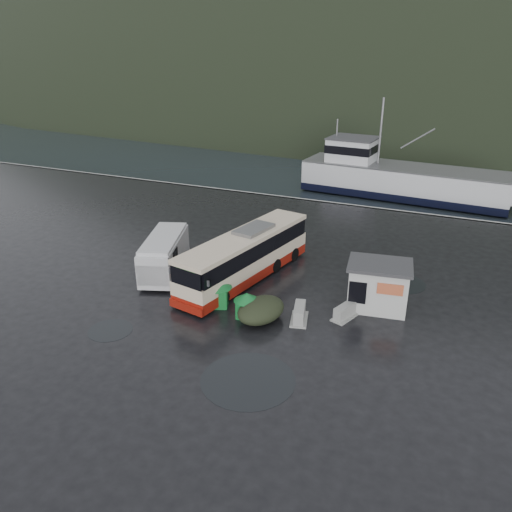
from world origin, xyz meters
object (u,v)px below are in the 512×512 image
at_px(jersey_barrier_a, 344,318).
at_px(coach_bus, 246,278).
at_px(jersey_barrier_b, 299,320).
at_px(fishing_trawler, 403,184).
at_px(dome_tent, 261,320).
at_px(white_van, 166,273).
at_px(ticket_kiosk, 376,307).
at_px(waste_bin_right, 247,316).
at_px(waste_bin_left, 218,305).

bearing_deg(jersey_barrier_a, coach_bus, 160.93).
bearing_deg(jersey_barrier_b, fishing_trawler, 88.73).
xyz_separation_m(dome_tent, fishing_trawler, (2.55, 31.55, 0.00)).
bearing_deg(jersey_barrier_b, coach_bus, 143.28).
relative_size(white_van, ticket_kiosk, 1.76).
distance_m(coach_bus, white_van, 5.16).
bearing_deg(coach_bus, fishing_trawler, 89.70).
bearing_deg(fishing_trawler, white_van, -105.28).
xyz_separation_m(coach_bus, waste_bin_right, (2.05, -4.28, 0.00)).
relative_size(jersey_barrier_a, jersey_barrier_b, 0.90).
bearing_deg(white_van, jersey_barrier_b, -32.57).
distance_m(white_van, jersey_barrier_a, 11.88).
xyz_separation_m(waste_bin_right, ticket_kiosk, (6.09, 3.81, 0.00)).
bearing_deg(jersey_barrier_a, ticket_kiosk, 55.57).
xyz_separation_m(coach_bus, dome_tent, (2.86, -4.27, 0.00)).
xyz_separation_m(jersey_barrier_a, jersey_barrier_b, (-2.11, -1.16, 0.00)).
distance_m(white_van, waste_bin_left, 5.62).
xyz_separation_m(dome_tent, ticket_kiosk, (5.28, 3.81, 0.00)).
distance_m(white_van, dome_tent, 8.40).
relative_size(dome_tent, jersey_barrier_b, 1.72).
xyz_separation_m(coach_bus, fishing_trawler, (5.41, 27.28, 0.00)).
distance_m(ticket_kiosk, jersey_barrier_b, 4.59).
xyz_separation_m(ticket_kiosk, jersey_barrier_a, (-1.30, -1.90, 0.00)).
xyz_separation_m(white_van, waste_bin_right, (7.04, -2.98, 0.00)).
bearing_deg(white_van, coach_bus, -5.09).
bearing_deg(waste_bin_left, dome_tent, -10.11).
relative_size(white_van, jersey_barrier_a, 3.85).
xyz_separation_m(white_van, jersey_barrier_a, (11.83, -1.07, 0.00)).
height_order(waste_bin_right, ticket_kiosk, ticket_kiosk).
bearing_deg(waste_bin_left, ticket_kiosk, 22.24).
height_order(waste_bin_left, fishing_trawler, fishing_trawler).
height_order(coach_bus, waste_bin_left, coach_bus).
xyz_separation_m(ticket_kiosk, fishing_trawler, (-2.73, 27.74, 0.00)).
relative_size(waste_bin_left, waste_bin_right, 1.14).
bearing_deg(jersey_barrier_a, waste_bin_left, -168.29).
distance_m(ticket_kiosk, jersey_barrier_a, 2.31).
relative_size(white_van, jersey_barrier_b, 3.48).
height_order(coach_bus, dome_tent, coach_bus).
height_order(waste_bin_left, ticket_kiosk, ticket_kiosk).
distance_m(jersey_barrier_b, fishing_trawler, 30.81).
height_order(jersey_barrier_a, fishing_trawler, fishing_trawler).
bearing_deg(waste_bin_right, white_van, 157.05).
height_order(coach_bus, white_van, coach_bus).
xyz_separation_m(coach_bus, jersey_barrier_b, (4.73, -3.53, 0.00)).
bearing_deg(dome_tent, white_van, 159.26).
bearing_deg(dome_tent, coach_bus, 123.84).
height_order(white_van, jersey_barrier_b, white_van).
bearing_deg(jersey_barrier_a, waste_bin_right, -158.24).
bearing_deg(jersey_barrier_b, jersey_barrier_a, 28.86).
bearing_deg(dome_tent, waste_bin_right, -179.54).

